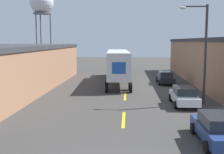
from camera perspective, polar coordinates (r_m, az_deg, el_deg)
road_centerline at (r=18.59m, az=2.37°, el=-8.59°), size 0.20×19.40×0.01m
semi_truck at (r=34.53m, az=1.19°, el=2.79°), size 3.43×15.97×3.94m
parked_car_right_mid at (r=23.19m, az=14.40°, el=-3.68°), size 1.92×4.49×1.50m
parked_car_right_near at (r=15.14m, az=20.62°, el=-9.78°), size 1.92×4.49×1.50m
parked_car_right_far at (r=34.34m, az=10.78°, el=-0.06°), size 1.92×4.49×1.50m
water_tower at (r=72.59m, az=-14.09°, el=14.33°), size 5.72×5.72×17.28m
street_lamp at (r=23.63m, az=17.89°, el=5.74°), size 2.29×0.32×7.95m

